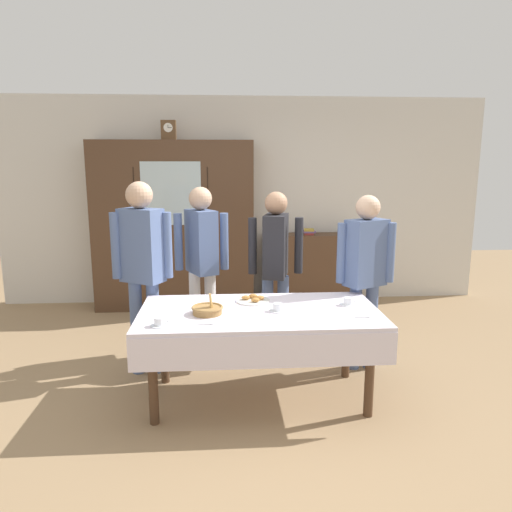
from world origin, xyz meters
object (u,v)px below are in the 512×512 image
bookshelf_low (308,269)px  tea_cup_front_edge (278,308)px  dining_table (260,323)px  book_stack (309,232)px  mantel_clock (169,130)px  person_near_right_end (365,266)px  tea_cup_far_right (348,302)px  person_by_cabinet (202,254)px  person_behind_table_left (276,258)px  spoon_mid_right (365,317)px  bread_basket (207,309)px  pastry_plate (253,300)px  tea_cup_mid_left (160,322)px  spoon_center (208,324)px  wall_cabinet (174,226)px  person_behind_table_right (142,259)px

bookshelf_low → tea_cup_front_edge: bearing=-105.1°
dining_table → book_stack: size_ratio=9.11×
mantel_clock → person_near_right_end: 3.08m
tea_cup_far_right → person_by_cabinet: person_by_cabinet is taller
tea_cup_front_edge → person_behind_table_left: (0.08, 0.92, 0.20)m
bookshelf_low → spoon_mid_right: 2.86m
person_by_cabinet → mantel_clock: bearing=105.9°
bread_basket → tea_cup_far_right: bearing=7.6°
book_stack → pastry_plate: bearing=-110.5°
tea_cup_mid_left → spoon_center: size_ratio=1.09×
book_stack → tea_cup_mid_left: size_ratio=1.57×
wall_cabinet → tea_cup_mid_left: size_ratio=16.38×
tea_cup_front_edge → bread_basket: bearing=-176.9°
tea_cup_front_edge → person_near_right_end: 1.02m
tea_cup_front_edge → tea_cup_mid_left: same height
book_stack → tea_cup_front_edge: size_ratio=1.57×
tea_cup_far_right → pastry_plate: (-0.76, 0.15, -0.01)m
mantel_clock → pastry_plate: (0.89, -2.32, -1.50)m
person_by_cabinet → dining_table: bearing=-64.9°
book_stack → tea_cup_mid_left: book_stack is taller
bookshelf_low → bread_basket: bearing=-115.1°
wall_cabinet → tea_cup_mid_left: bearing=-86.5°
tea_cup_far_right → person_near_right_end: size_ratio=0.08×
book_stack → person_by_cabinet: bearing=-129.8°
dining_table → tea_cup_mid_left: bearing=-158.6°
tea_cup_mid_left → bread_basket: (0.32, 0.25, 0.01)m
book_stack → person_near_right_end: size_ratio=0.13×
pastry_plate → spoon_mid_right: 0.93m
tea_cup_mid_left → person_behind_table_right: 0.94m
book_stack → pastry_plate: (-0.89, -2.37, -0.22)m
wall_cabinet → tea_cup_front_edge: bearing=-68.1°
wall_cabinet → person_behind_table_left: 2.02m
tea_cup_mid_left → book_stack: bearing=61.7°
wall_cabinet → person_near_right_end: (1.88, -2.05, -0.10)m
dining_table → pastry_plate: size_ratio=6.64×
tea_cup_far_right → person_behind_table_right: bearing=164.8°
dining_table → spoon_mid_right: 0.80m
pastry_plate → person_behind_table_right: 1.03m
mantel_clock → tea_cup_front_edge: 3.17m
wall_cabinet → bread_basket: size_ratio=8.87×
tea_cup_far_right → spoon_mid_right: size_ratio=1.09×
bread_basket → spoon_center: bread_basket is taller
bread_basket → spoon_mid_right: bearing=-8.3°
bread_basket → person_behind_table_left: 1.15m
spoon_center → person_near_right_end: size_ratio=0.07×
tea_cup_far_right → person_near_right_end: (0.26, 0.42, 0.20)m
book_stack → tea_cup_mid_left: 3.33m
wall_cabinet → tea_cup_mid_left: (0.17, -2.87, -0.30)m
tea_cup_front_edge → wall_cabinet: bearing=111.9°
wall_cabinet → tea_cup_far_right: bearing=-56.7°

